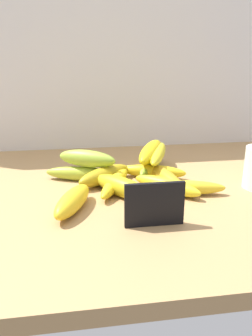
# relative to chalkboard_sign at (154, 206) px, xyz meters

# --- Properties ---
(counter_top) EXTENTS (1.10, 0.76, 0.03)m
(counter_top) POSITION_rel_chalkboard_sign_xyz_m (-0.01, 0.18, -0.05)
(counter_top) COLOR #A67F50
(counter_top) RESTS_ON ground
(back_wall) EXTENTS (1.30, 0.02, 0.70)m
(back_wall) POSITION_rel_chalkboard_sign_xyz_m (-0.01, 0.57, 0.28)
(back_wall) COLOR silver
(back_wall) RESTS_ON ground
(chalkboard_sign) EXTENTS (0.11, 0.02, 0.08)m
(chalkboard_sign) POSITION_rel_chalkboard_sign_xyz_m (0.00, 0.00, 0.00)
(chalkboard_sign) COLOR black
(chalkboard_sign) RESTS_ON counter_top
(banana_0) EXTENTS (0.07, 0.18, 0.04)m
(banana_0) POSITION_rel_chalkboard_sign_xyz_m (0.07, 0.20, -0.02)
(banana_0) COLOR #B88C1E
(banana_0) RESTS_ON counter_top
(banana_1) EXTENTS (0.12, 0.18, 0.03)m
(banana_1) POSITION_rel_chalkboard_sign_xyz_m (0.06, 0.30, -0.02)
(banana_1) COLOR #8DBA36
(banana_1) RESTS_ON counter_top
(banana_2) EXTENTS (0.10, 0.19, 0.03)m
(banana_2) POSITION_rel_chalkboard_sign_xyz_m (-0.05, 0.19, -0.02)
(banana_2) COLOR yellow
(banana_2) RESTS_ON counter_top
(banana_3) EXTENTS (0.14, 0.16, 0.04)m
(banana_3) POSITION_rel_chalkboard_sign_xyz_m (-0.04, 0.14, -0.02)
(banana_3) COLOR gold
(banana_3) RESTS_ON counter_top
(banana_4) EXTENTS (0.19, 0.09, 0.04)m
(banana_4) POSITION_rel_chalkboard_sign_xyz_m (-0.12, 0.25, -0.02)
(banana_4) COLOR #A2B630
(banana_4) RESTS_ON counter_top
(banana_5) EXTENTS (0.15, 0.13, 0.04)m
(banana_5) POSITION_rel_chalkboard_sign_xyz_m (-0.07, 0.23, -0.02)
(banana_5) COLOR #AE9419
(banana_5) RESTS_ON counter_top
(banana_6) EXTENTS (0.14, 0.15, 0.03)m
(banana_6) POSITION_rel_chalkboard_sign_xyz_m (0.06, 0.15, -0.02)
(banana_6) COLOR yellow
(banana_6) RESTS_ON counter_top
(banana_7) EXTENTS (0.19, 0.07, 0.03)m
(banana_7) POSITION_rel_chalkboard_sign_xyz_m (0.10, 0.13, -0.02)
(banana_7) COLOR yellow
(banana_7) RESTS_ON counter_top
(banana_8) EXTENTS (0.10, 0.16, 0.04)m
(banana_8) POSITION_rel_chalkboard_sign_xyz_m (-0.15, 0.08, -0.02)
(banana_8) COLOR yellow
(banana_8) RESTS_ON counter_top
(banana_9) EXTENTS (0.17, 0.09, 0.03)m
(banana_9) POSITION_rel_chalkboard_sign_xyz_m (0.05, 0.25, -0.02)
(banana_9) COLOR yellow
(banana_9) RESTS_ON counter_top
(banana_10) EXTENTS (0.15, 0.11, 0.04)m
(banana_10) POSITION_rel_chalkboard_sign_xyz_m (-0.11, 0.26, 0.02)
(banana_10) COLOR #90AE33
(banana_10) RESTS_ON banana_4
(banana_11) EXTENTS (0.12, 0.20, 0.04)m
(banana_11) POSITION_rel_chalkboard_sign_xyz_m (0.06, 0.30, 0.02)
(banana_11) COLOR yellow
(banana_11) RESTS_ON banana_1
(banana_12) EXTENTS (0.10, 0.19, 0.03)m
(banana_12) POSITION_rel_chalkboard_sign_xyz_m (0.08, 0.29, 0.01)
(banana_12) COLOR gold
(banana_12) RESTS_ON banana_1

